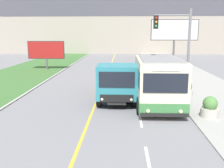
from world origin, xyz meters
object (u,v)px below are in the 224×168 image
Objects in this scene: dump_truck at (118,83)px; billboard_small at (46,50)px; city_bus at (158,82)px; planter_round_second at (186,89)px; traffic_light_mast at (178,45)px; planter_round_third at (175,78)px; car_distant at (145,66)px; planter_round_near at (210,108)px; billboard_large at (174,32)px; planter_round_far at (166,70)px.

dump_truck is 1.50× the size of billboard_small.
city_bus reaches higher than planter_round_second.
traffic_light_mast is 7.66m from planter_round_third.
planter_round_third is at bearing -73.63° from car_distant.
car_distant is at bearing 97.46° from planter_round_near.
planter_round_near is at bearing -89.62° from planter_round_third.
car_distant is 0.94× the size of billboard_small.
dump_truck is 5.96× the size of planter_round_near.
dump_truck is 4.57m from traffic_light_mast.
city_bus is at bearing 140.34° from planter_round_near.
planter_round_second is (4.91, 1.44, -0.73)m from dump_truck.
dump_truck is at bearing -163.67° from planter_round_second.
city_bus is at bearing -132.71° from planter_round_second.
planter_round_third is at bearing -99.06° from billboard_large.
traffic_light_mast is at bearing 117.50° from planter_round_near.
car_distant is at bearing 88.47° from city_bus.
planter_round_third is (14.31, -9.15, -1.77)m from billboard_small.
car_distant is 3.65× the size of planter_round_third.
planter_round_third is at bearing 88.61° from planter_round_second.
planter_round_third is at bearing 79.47° from traffic_light_mast.
planter_round_far is at bearing 65.64° from dump_truck.
billboard_large is (6.49, 15.32, 3.37)m from dump_truck.
dump_truck is 1.12× the size of billboard_large.
planter_round_near is at bearing -52.22° from billboard_small.
planter_round_far is at bearing -17.43° from billboard_small.
billboard_small reaches higher than planter_round_near.
billboard_large is 5.20× the size of planter_round_third.
billboard_small is at bearing 127.78° from planter_round_near.
planter_round_far is at bearing 90.03° from planter_round_second.
traffic_light_mast is 4.34m from planter_round_near.
planter_round_far reaches higher than planter_round_third.
car_distant is 12.04m from planter_round_second.
dump_truck is at bearing -114.36° from planter_round_far.
traffic_light_mast is 5.04× the size of planter_round_far.
city_bus is at bearing -54.27° from billboard_small.
traffic_light_mast is at bearing -50.79° from billboard_small.
planter_round_far is (-0.00, 9.39, 0.03)m from planter_round_second.
city_bus is 3.46m from planter_round_near.
car_distant is 3.61× the size of planter_round_far.
traffic_light_mast is 5.10× the size of planter_round_third.
city_bus is 12.24m from planter_round_far.
planter_round_near is at bearing -62.50° from traffic_light_mast.
billboard_large is 14.56m from planter_round_second.
city_bus is at bearing -91.53° from car_distant.
traffic_light_mast is at bearing 19.84° from city_bus.
planter_round_second is 0.95× the size of planter_round_far.
billboard_large is (2.73, 16.01, 0.86)m from traffic_light_mast.
billboard_large reaches higher than billboard_small.
car_distant is at bearing 77.65° from dump_truck.
planter_round_near is (2.17, -16.57, -0.10)m from car_distant.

